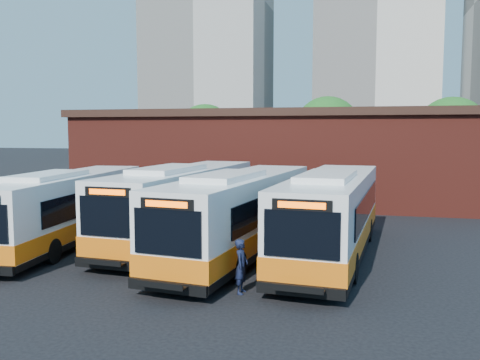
% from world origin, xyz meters
% --- Properties ---
extents(ground, '(220.00, 220.00, 0.00)m').
position_xyz_m(ground, '(0.00, 0.00, 0.00)').
color(ground, black).
extents(bus_west, '(3.45, 12.16, 3.27)m').
position_xyz_m(bus_west, '(-6.95, 2.71, 1.49)').
color(bus_west, white).
rests_on(bus_west, ground).
extents(bus_midwest, '(3.49, 12.94, 3.49)m').
position_xyz_m(bus_midwest, '(-2.19, 4.64, 1.58)').
color(bus_midwest, white).
rests_on(bus_midwest, ground).
extents(bus_mideast, '(3.99, 12.78, 3.43)m').
position_xyz_m(bus_mideast, '(0.98, 2.66, 1.56)').
color(bus_mideast, white).
rests_on(bus_mideast, ground).
extents(bus_east, '(3.55, 12.83, 3.45)m').
position_xyz_m(bus_east, '(4.57, 3.33, 1.57)').
color(bus_east, white).
rests_on(bus_east, ground).
extents(transit_worker, '(0.41, 0.62, 1.69)m').
position_xyz_m(transit_worker, '(2.19, -2.05, 0.85)').
color(transit_worker, '#121833').
rests_on(transit_worker, ground).
extents(depot_building, '(28.60, 12.60, 6.40)m').
position_xyz_m(depot_building, '(0.00, 20.00, 3.26)').
color(depot_building, maroon).
rests_on(depot_building, ground).
extents(tree_west, '(6.00, 6.00, 7.65)m').
position_xyz_m(tree_west, '(-10.00, 32.00, 4.64)').
color(tree_west, '#382314').
rests_on(tree_west, ground).
extents(tree_mid, '(6.56, 6.56, 8.36)m').
position_xyz_m(tree_mid, '(2.00, 34.00, 5.08)').
color(tree_mid, '#382314').
rests_on(tree_mid, ground).
extents(tree_east, '(6.24, 6.24, 7.96)m').
position_xyz_m(tree_east, '(13.00, 31.00, 4.83)').
color(tree_east, '#382314').
rests_on(tree_east, ground).
extents(tower_left, '(20.00, 18.00, 56.20)m').
position_xyz_m(tower_left, '(-22.00, 72.00, 27.84)').
color(tower_left, '#B0ABA2').
rests_on(tower_left, ground).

